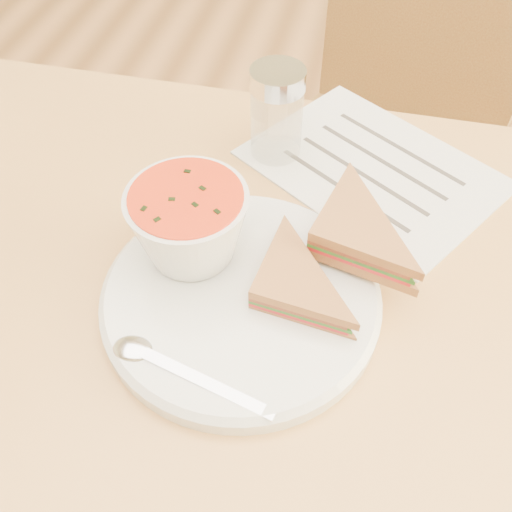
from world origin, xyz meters
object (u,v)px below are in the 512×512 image
(soup_bowl, at_px, (190,227))
(chair_far, at_px, (364,167))
(dining_table, at_px, (274,463))
(plate, at_px, (241,298))
(condiment_shaker, at_px, (277,114))

(soup_bowl, bearing_deg, chair_far, 73.61)
(dining_table, distance_m, plate, 0.39)
(soup_bowl, bearing_deg, dining_table, -23.31)
(condiment_shaker, bearing_deg, plate, -86.61)
(dining_table, xyz_separation_m, plate, (-0.04, 0.01, 0.38))
(dining_table, relative_size, chair_far, 1.10)
(chair_far, relative_size, plate, 3.44)
(dining_table, xyz_separation_m, soup_bowl, (-0.10, 0.04, 0.43))
(chair_far, bearing_deg, dining_table, 106.04)
(dining_table, height_order, soup_bowl, soup_bowl)
(dining_table, height_order, plate, plate)
(dining_table, relative_size, condiment_shaker, 8.95)
(plate, height_order, soup_bowl, soup_bowl)
(plate, bearing_deg, condiment_shaker, 93.39)
(plate, distance_m, soup_bowl, 0.08)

